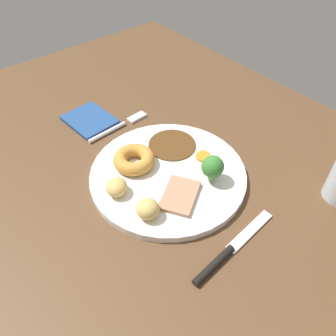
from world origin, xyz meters
The scene contains 12 objects.
dining_table centered at (0.00, 0.00, 1.80)cm, with size 120.00×84.00×3.60cm, color brown.
dinner_plate centered at (1.70, -2.41, 4.30)cm, with size 29.38×29.38×1.40cm, color white.
gravy_pool centered at (-3.60, 3.05, 5.15)cm, with size 9.64×9.64×0.30cm, color #563819.
meat_slice_main centered at (7.77, -4.75, 5.40)cm, with size 8.03×5.59×0.80cm, color tan.
yorkshire_pudding centered at (-3.91, -6.10, 6.30)cm, with size 7.95×7.95×2.60cm, color #C68938.
roast_potato_left centered at (-0.14, -12.62, 6.48)cm, with size 3.75×4.07×2.96cm, color #D8B260.
roast_potato_right centered at (7.43, -11.40, 6.66)cm, with size 3.88×3.85×3.33cm, color #D8B260.
carrot_coin_front centered at (3.04, 5.43, 5.29)cm, with size 2.97×2.97×0.58cm, color orange.
broccoli_floret centered at (8.25, 2.44, 8.21)cm, with size 4.07×4.07×5.34cm.
fork centered at (-16.96, -0.93, 3.99)cm, with size 2.38×15.31×0.90cm.
knife centered at (20.33, -5.75, 4.05)cm, with size 2.92×18.56×1.20cm.
folded_napkin centered at (-23.15, -5.03, 4.00)cm, with size 11.00×9.00×0.80cm, color navy.
Camera 1 is at (35.63, -30.34, 49.75)cm, focal length 35.71 mm.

